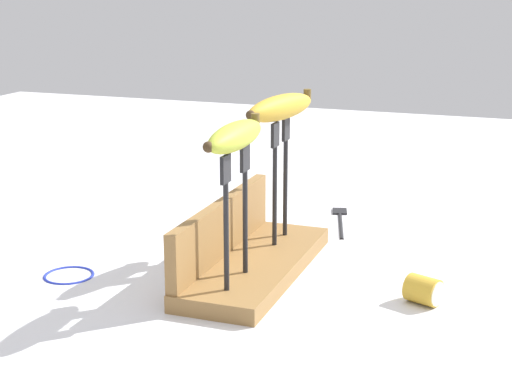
# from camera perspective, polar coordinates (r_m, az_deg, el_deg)

# --- Properties ---
(ground_plane) EXTENTS (3.00, 3.00, 0.00)m
(ground_plane) POSITION_cam_1_polar(r_m,az_deg,el_deg) (1.17, 0.00, -5.87)
(ground_plane) COLOR silver
(wooden_board) EXTENTS (0.35, 0.12, 0.02)m
(wooden_board) POSITION_cam_1_polar(r_m,az_deg,el_deg) (1.17, 0.00, -5.32)
(wooden_board) COLOR olive
(wooden_board) RESTS_ON ground
(board_backstop) EXTENTS (0.34, 0.02, 0.08)m
(board_backstop) POSITION_cam_1_polar(r_m,az_deg,el_deg) (1.17, -2.48, -2.57)
(board_backstop) COLOR olive
(board_backstop) RESTS_ON wooden_board
(fork_stand_left) EXTENTS (0.09, 0.01, 0.18)m
(fork_stand_left) POSITION_cam_1_polar(r_m,az_deg,el_deg) (1.05, -1.45, -0.84)
(fork_stand_left) COLOR black
(fork_stand_left) RESTS_ON wooden_board
(fork_stand_right) EXTENTS (0.08, 0.01, 0.19)m
(fork_stand_right) POSITION_cam_1_polar(r_m,az_deg,el_deg) (1.21, 1.75, 1.63)
(fork_stand_right) COLOR black
(fork_stand_right) RESTS_ON wooden_board
(banana_raised_left) EXTENTS (0.16, 0.04, 0.04)m
(banana_raised_left) POSITION_cam_1_polar(r_m,az_deg,el_deg) (1.02, -1.49, 4.02)
(banana_raised_left) COLOR #B2C138
(banana_raised_left) RESTS_ON fork_stand_left
(banana_raised_right) EXTENTS (0.18, 0.07, 0.04)m
(banana_raised_right) POSITION_cam_1_polar(r_m,az_deg,el_deg) (1.20, 1.78, 6.07)
(banana_raised_right) COLOR gold
(banana_raised_right) RESTS_ON fork_stand_right
(fork_fallen_far) EXTENTS (0.18, 0.06, 0.01)m
(fork_fallen_far) POSITION_cam_1_polar(r_m,az_deg,el_deg) (1.44, 6.05, -1.83)
(fork_fallen_far) COLOR black
(fork_fallen_far) RESTS_ON ground
(banana_chunk_near) EXTENTS (0.05, 0.05, 0.04)m
(banana_chunk_near) POSITION_cam_1_polar(r_m,az_deg,el_deg) (1.09, 11.92, -6.89)
(banana_chunk_near) COLOR gold
(banana_chunk_near) RESTS_ON ground
(wire_coil) EXTENTS (0.07, 0.07, 0.00)m
(wire_coil) POSITION_cam_1_polar(r_m,az_deg,el_deg) (1.20, -13.24, -5.75)
(wire_coil) COLOR #1E2DA5
(wire_coil) RESTS_ON ground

